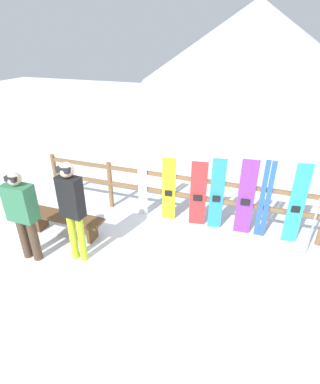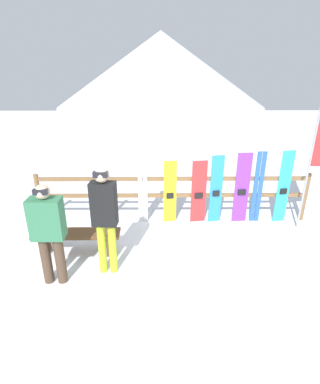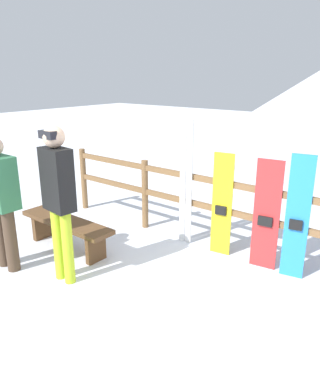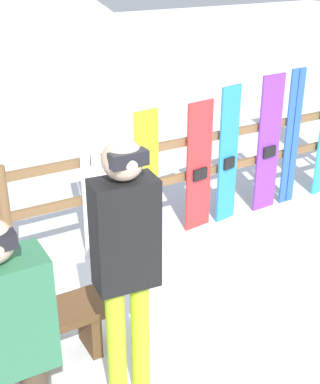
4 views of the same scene
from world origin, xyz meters
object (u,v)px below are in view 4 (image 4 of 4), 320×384
object	(u,v)px
person_black	(126,255)
snowboard_yellow	(147,179)
person_plaid_green	(7,344)
ski_pair_blue	(292,138)
snowboard_blue	(228,156)
snowboard_red	(199,167)
ski_pair_white	(91,172)
bench	(10,339)
snowboard_purple	(268,145)

from	to	relation	value
person_black	snowboard_yellow	world-z (taller)	person_black
person_plaid_green	ski_pair_blue	xyz separation A→B (m)	(3.74, 1.99, -0.16)
snowboard_blue	snowboard_red	bearing A→B (deg)	-179.98
snowboard_yellow	ski_pair_blue	world-z (taller)	ski_pair_blue
person_plaid_green	ski_pair_white	size ratio (longest dim) A/B	0.93
snowboard_yellow	snowboard_blue	world-z (taller)	snowboard_blue
ski_pair_white	snowboard_red	distance (m)	1.20
bench	person_plaid_green	size ratio (longest dim) A/B	0.94
bench	person_black	distance (m)	1.13
snowboard_purple	ski_pair_blue	bearing A→B (deg)	0.57
bench	ski_pair_white	bearing A→B (deg)	46.53
ski_pair_blue	person_plaid_green	bearing A→B (deg)	-151.95
person_black	snowboard_blue	size ratio (longest dim) A/B	1.22
bench	snowboard_purple	distance (m)	3.49
snowboard_red	person_black	bearing A→B (deg)	-134.19
person_plaid_green	ski_pair_blue	world-z (taller)	person_plaid_green
ski_pair_white	snowboard_blue	distance (m)	1.56
snowboard_blue	ski_pair_blue	size ratio (longest dim) A/B	0.95
bench	snowboard_purple	xyz separation A→B (m)	(3.24, 1.20, 0.44)
ski_pair_blue	person_black	bearing A→B (deg)	-149.37
snowboard_yellow	snowboard_purple	bearing A→B (deg)	0.01
person_black	person_plaid_green	bearing A→B (deg)	-162.62
bench	ski_pair_blue	bearing A→B (deg)	18.57
person_plaid_green	ski_pair_blue	bearing A→B (deg)	28.05
snowboard_yellow	snowboard_red	world-z (taller)	same
snowboard_purple	snowboard_blue	bearing A→B (deg)	-180.00
bench	snowboard_yellow	world-z (taller)	snowboard_yellow
ski_pair_white	snowboard_blue	xyz separation A→B (m)	(1.56, -0.00, -0.14)
snowboard_blue	snowboard_purple	bearing A→B (deg)	0.00
snowboard_red	ski_pair_blue	distance (m)	1.26
ski_pair_white	snowboard_yellow	xyz separation A→B (m)	(0.58, -0.00, -0.20)
person_black	snowboard_yellow	size ratio (longest dim) A/B	1.31
bench	snowboard_purple	size ratio (longest dim) A/B	1.00
snowboard_yellow	snowboard_red	bearing A→B (deg)	0.00
bench	ski_pair_white	xyz separation A→B (m)	(1.14, 1.20, 0.56)
ski_pair_blue	snowboard_red	bearing A→B (deg)	-179.84
person_black	ski_pair_white	xyz separation A→B (m)	(0.50, 1.74, -0.20)
person_plaid_green	ski_pair_white	bearing A→B (deg)	56.88
ski_pair_white	person_plaid_green	bearing A→B (deg)	-123.12
person_plaid_green	snowboard_blue	xyz separation A→B (m)	(2.86, 1.99, -0.20)
snowboard_blue	snowboard_purple	xyz separation A→B (m)	(0.55, 0.00, 0.03)
bench	ski_pair_blue	distance (m)	3.81
person_plaid_green	snowboard_yellow	size ratio (longest dim) A/B	1.19
snowboard_yellow	snowboard_red	distance (m)	0.61
person_black	snowboard_purple	distance (m)	3.15
ski_pair_white	snowboard_yellow	bearing A→B (deg)	-0.35
bench	ski_pair_white	size ratio (longest dim) A/B	0.87
snowboard_red	ski_pair_blue	world-z (taller)	ski_pair_blue
person_black	snowboard_red	bearing A→B (deg)	45.81
person_plaid_green	snowboard_red	bearing A→B (deg)	38.64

